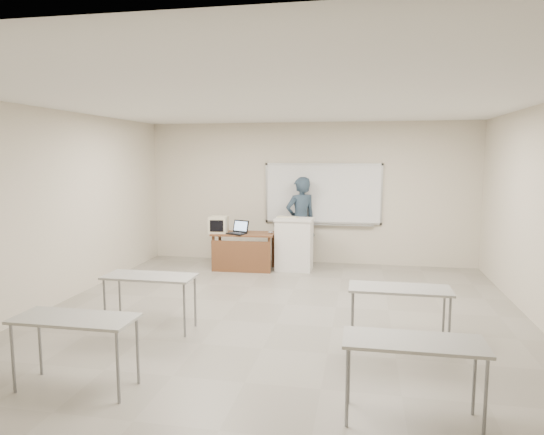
% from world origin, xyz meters
% --- Properties ---
extents(floor, '(7.00, 8.00, 0.01)m').
position_xyz_m(floor, '(0.00, 0.00, -0.01)').
color(floor, gray).
rests_on(floor, ground).
extents(whiteboard, '(2.48, 0.10, 1.31)m').
position_xyz_m(whiteboard, '(0.30, 3.97, 1.48)').
color(whiteboard, white).
rests_on(whiteboard, floor).
extents(student_desks, '(4.40, 2.20, 0.73)m').
position_xyz_m(student_desks, '(-0.00, -1.35, 0.67)').
color(student_desks, gray).
rests_on(student_desks, floor).
extents(instructor_desk, '(1.25, 0.62, 0.75)m').
position_xyz_m(instructor_desk, '(-1.22, 2.96, 0.51)').
color(instructor_desk, brown).
rests_on(instructor_desk, floor).
extents(podium, '(0.75, 0.55, 1.05)m').
position_xyz_m(podium, '(-0.20, 3.20, 0.53)').
color(podium, white).
rests_on(podium, floor).
extents(crt_monitor, '(0.36, 0.40, 0.34)m').
position_xyz_m(crt_monitor, '(-1.73, 3.03, 0.91)').
color(crt_monitor, beige).
rests_on(crt_monitor, instructor_desk).
extents(laptop, '(0.35, 0.32, 0.26)m').
position_xyz_m(laptop, '(-1.32, 2.95, 0.81)').
color(laptop, black).
rests_on(laptop, instructor_desk).
extents(mouse, '(0.12, 0.10, 0.04)m').
position_xyz_m(mouse, '(-0.67, 3.12, 0.77)').
color(mouse, '#A5A6AE').
rests_on(mouse, instructor_desk).
extents(keyboard, '(0.44, 0.21, 0.02)m').
position_xyz_m(keyboard, '(-0.35, 3.28, 1.07)').
color(keyboard, beige).
rests_on(keyboard, podium).
extents(presenter, '(0.81, 0.76, 1.86)m').
position_xyz_m(presenter, '(-0.14, 3.75, 0.93)').
color(presenter, black).
rests_on(presenter, floor).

